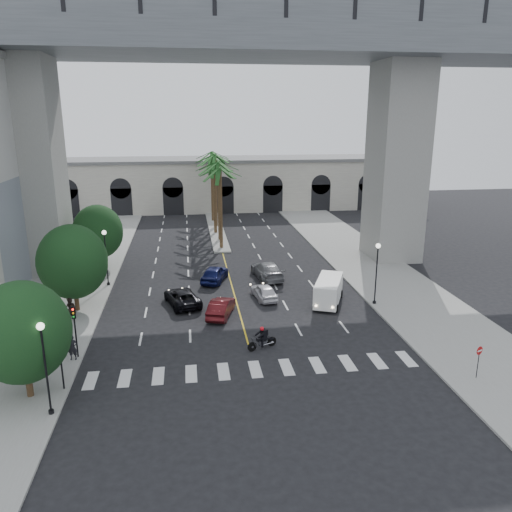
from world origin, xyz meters
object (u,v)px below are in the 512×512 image
at_px(motorcycle_rider, 263,338).
at_px(cargo_van, 328,290).
at_px(traffic_signal_far, 75,323).
at_px(car_b, 221,307).
at_px(car_e, 215,274).
at_px(lamp_post_left_far, 106,253).
at_px(pedestrian_a, 73,348).
at_px(car_c, 182,297).
at_px(traffic_signal_near, 60,351).
at_px(car_d, 267,270).
at_px(lamp_post_left_near, 45,361).
at_px(lamp_post_right, 377,268).
at_px(pedestrian_b, 71,310).
at_px(car_a, 264,291).
at_px(do_not_enter_sign, 479,356).

height_order(motorcycle_rider, cargo_van, cargo_van).
bearing_deg(traffic_signal_far, car_b, 31.36).
bearing_deg(car_b, car_e, -73.04).
bearing_deg(traffic_signal_far, lamp_post_left_far, 90.40).
bearing_deg(pedestrian_a, car_c, 53.90).
height_order(car_c, car_e, car_e).
xyz_separation_m(traffic_signal_near, car_d, (14.95, 18.85, -1.71)).
distance_m(traffic_signal_far, car_b, 11.62).
relative_size(cargo_van, pedestrian_a, 3.23).
height_order(car_d, pedestrian_a, pedestrian_a).
distance_m(lamp_post_left_near, traffic_signal_far, 6.54).
xyz_separation_m(lamp_post_right, pedestrian_a, (-22.90, -6.85, -2.24)).
height_order(lamp_post_left_near, traffic_signal_near, lamp_post_left_near).
xyz_separation_m(car_e, pedestrian_b, (-11.48, -8.36, 0.29)).
relative_size(traffic_signal_far, car_a, 0.93).
bearing_deg(car_d, cargo_van, 111.25).
bearing_deg(car_b, lamp_post_left_near, 68.51).
bearing_deg(car_c, do_not_enter_sign, 123.72).
height_order(lamp_post_left_near, car_a, lamp_post_left_near).
xyz_separation_m(traffic_signal_near, car_e, (9.80, 18.57, -1.73)).
height_order(traffic_signal_near, pedestrian_b, traffic_signal_near).
bearing_deg(cargo_van, car_a, -177.36).
bearing_deg(car_b, pedestrian_a, 49.27).
height_order(cargo_van, pedestrian_b, cargo_van).
bearing_deg(lamp_post_left_far, car_a, -20.65).
bearing_deg(lamp_post_left_far, do_not_enter_sign, -40.21).
xyz_separation_m(lamp_post_right, pedestrian_b, (-24.38, -0.30, -2.15)).
distance_m(motorcycle_rider, pedestrian_b, 15.29).
relative_size(car_c, pedestrian_b, 2.67).
height_order(lamp_post_left_far, lamp_post_right, same).
distance_m(lamp_post_left_near, motorcycle_rider, 14.08).
bearing_deg(traffic_signal_near, lamp_post_left_far, 90.31).
bearing_deg(motorcycle_rider, do_not_enter_sign, -49.37).
height_order(cargo_van, pedestrian_a, cargo_van).
xyz_separation_m(traffic_signal_far, car_c, (6.74, 8.80, -1.83)).
bearing_deg(lamp_post_right, car_e, 147.98).
bearing_deg(car_e, car_b, 109.18).
xyz_separation_m(lamp_post_left_far, car_b, (9.90, -8.53, -2.51)).
relative_size(traffic_signal_near, pedestrian_a, 2.19).
relative_size(car_c, car_d, 0.89).
relative_size(car_b, car_d, 0.78).
xyz_separation_m(lamp_post_right, do_not_enter_sign, (1.60, -12.63, -1.62)).
height_order(traffic_signal_far, motorcycle_rider, traffic_signal_far).
bearing_deg(traffic_signal_far, car_a, 33.95).
distance_m(car_b, car_c, 4.17).
xyz_separation_m(traffic_signal_far, car_a, (13.77, 9.27, -1.84)).
xyz_separation_m(traffic_signal_near, car_b, (9.80, 9.97, -1.80)).
distance_m(lamp_post_left_near, pedestrian_b, 12.98).
height_order(lamp_post_left_far, pedestrian_a, lamp_post_left_far).
xyz_separation_m(traffic_signal_far, car_d, (14.95, 14.85, -1.71)).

